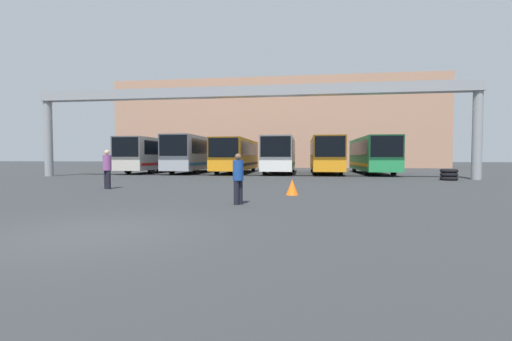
# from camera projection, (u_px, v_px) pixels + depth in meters

# --- Properties ---
(ground_plane) EXTENTS (200.00, 200.00, 0.00)m
(ground_plane) POSITION_uv_depth(u_px,v_px,m) (90.00, 233.00, 6.58)
(ground_plane) COLOR #2D3033
(building_backdrop) EXTENTS (46.36, 12.00, 12.49)m
(building_backdrop) POSITION_uv_depth(u_px,v_px,m) (276.00, 126.00, 52.75)
(building_backdrop) COLOR tan
(building_backdrop) RESTS_ON ground
(overhead_gantry) EXTENTS (31.01, 0.80, 6.39)m
(overhead_gantry) POSITION_uv_depth(u_px,v_px,m) (244.00, 101.00, 23.96)
(overhead_gantry) COLOR gray
(overhead_gantry) RESTS_ON ground
(bus_slot_0) EXTENTS (2.51, 11.24, 3.17)m
(bus_slot_0) POSITION_uv_depth(u_px,v_px,m) (155.00, 153.00, 33.05)
(bus_slot_0) COLOR beige
(bus_slot_0) RESTS_ON ground
(bus_slot_1) EXTENTS (2.52, 11.01, 3.32)m
(bus_slot_1) POSITION_uv_depth(u_px,v_px,m) (195.00, 152.00, 32.39)
(bus_slot_1) COLOR #999EA5
(bus_slot_1) RESTS_ON ground
(bus_slot_2) EXTENTS (2.61, 10.80, 3.05)m
(bus_slot_2) POSITION_uv_depth(u_px,v_px,m) (237.00, 154.00, 31.74)
(bus_slot_2) COLOR orange
(bus_slot_2) RESTS_ON ground
(bus_slot_3) EXTENTS (2.53, 10.64, 3.15)m
(bus_slot_3) POSITION_uv_depth(u_px,v_px,m) (280.00, 153.00, 31.12)
(bus_slot_3) COLOR silver
(bus_slot_3) RESTS_ON ground
(bus_slot_4) EXTENTS (2.46, 10.40, 3.13)m
(bus_slot_4) POSITION_uv_depth(u_px,v_px,m) (325.00, 153.00, 30.45)
(bus_slot_4) COLOR orange
(bus_slot_4) RESTS_ON ground
(bus_slot_5) EXTENTS (2.52, 10.54, 3.11)m
(bus_slot_5) POSITION_uv_depth(u_px,v_px,m) (372.00, 153.00, 29.98)
(bus_slot_5) COLOR #268C4C
(bus_slot_5) RESTS_ON ground
(pedestrian_mid_left) EXTENTS (0.33, 0.33, 1.58)m
(pedestrian_mid_left) POSITION_uv_depth(u_px,v_px,m) (238.00, 178.00, 10.54)
(pedestrian_mid_left) COLOR black
(pedestrian_mid_left) RESTS_ON ground
(pedestrian_near_right) EXTENTS (0.37, 0.37, 1.79)m
(pedestrian_near_right) POSITION_uv_depth(u_px,v_px,m) (107.00, 168.00, 15.72)
(pedestrian_near_right) COLOR black
(pedestrian_near_right) RESTS_ON ground
(traffic_cone) EXTENTS (0.48, 0.48, 0.61)m
(traffic_cone) POSITION_uv_depth(u_px,v_px,m) (292.00, 187.00, 13.21)
(traffic_cone) COLOR orange
(traffic_cone) RESTS_ON ground
(tire_stack) EXTENTS (1.04, 1.04, 0.72)m
(tire_stack) POSITION_uv_depth(u_px,v_px,m) (449.00, 175.00, 21.55)
(tire_stack) COLOR black
(tire_stack) RESTS_ON ground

